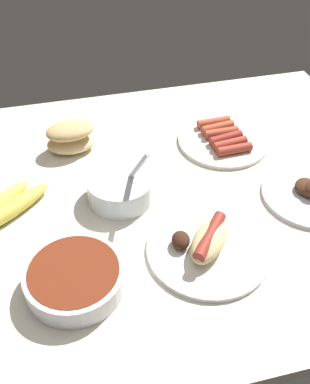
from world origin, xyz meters
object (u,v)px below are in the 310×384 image
(plate_sausages, at_px, (223,139))
(bowl_coleslaw, at_px, (120,187))
(banana_bunch, at_px, (8,206))
(bowl_chili, at_px, (75,278))
(bread_stack, at_px, (70,137))
(plate_hotdog_assembled, at_px, (207,245))
(plate_grilled_meat, at_px, (310,193))

(plate_sausages, bearing_deg, bowl_coleslaw, -154.00)
(bowl_coleslaw, distance_m, plate_sausages, 0.32)
(banana_bunch, bearing_deg, bowl_chili, -62.65)
(banana_bunch, relative_size, bowl_chili, 1.00)
(bowl_chili, relative_size, bread_stack, 1.44)
(bowl_coleslaw, height_order, plate_sausages, bowl_coleslaw)
(bowl_coleslaw, distance_m, bread_stack, 0.22)
(bowl_coleslaw, relative_size, bread_stack, 1.24)
(plate_hotdog_assembled, bearing_deg, plate_sausages, 64.99)
(plate_sausages, bearing_deg, banana_bunch, -166.37)
(plate_grilled_meat, height_order, bowl_chili, bowl_chili)
(plate_grilled_meat, bearing_deg, plate_hotdog_assembled, -160.64)
(plate_sausages, height_order, bowl_chili, bowl_chili)
(bowl_chili, bearing_deg, plate_sausages, 40.72)
(plate_grilled_meat, distance_m, plate_hotdog_assembled, 0.29)
(plate_sausages, distance_m, plate_hotdog_assembled, 0.37)
(plate_grilled_meat, xyz_separation_m, bowl_coleslaw, (-0.41, 0.10, 0.02))
(bowl_chili, bearing_deg, banana_bunch, 117.35)
(plate_sausages, xyz_separation_m, bread_stack, (-0.38, 0.06, 0.03))
(banana_bunch, bearing_deg, plate_grilled_meat, -9.54)
(bread_stack, bearing_deg, bowl_chili, -95.01)
(bowl_coleslaw, bearing_deg, bowl_chili, -119.90)
(plate_grilled_meat, xyz_separation_m, bread_stack, (-0.49, 0.30, 0.03))
(bowl_chili, bearing_deg, bread_stack, 84.99)
(plate_grilled_meat, xyz_separation_m, banana_bunch, (-0.65, 0.11, 0.01))
(bowl_coleslaw, relative_size, plate_hotdog_assembled, 0.64)
(banana_bunch, distance_m, bowl_coleslaw, 0.24)
(banana_bunch, distance_m, plate_hotdog_assembled, 0.43)
(banana_bunch, height_order, bowl_chili, bowl_chili)
(plate_grilled_meat, height_order, banana_bunch, plate_grilled_meat)
(plate_grilled_meat, bearing_deg, plate_sausages, 116.04)
(plate_grilled_meat, relative_size, bowl_chili, 1.18)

